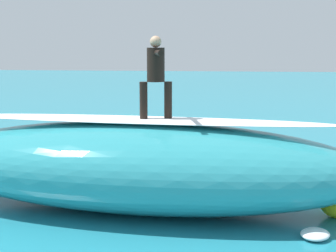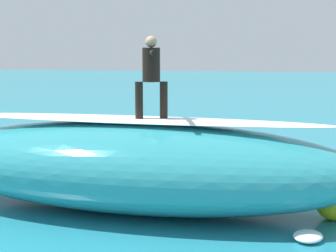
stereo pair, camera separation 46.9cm
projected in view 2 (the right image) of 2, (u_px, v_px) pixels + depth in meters
name	position (u px, v px, depth m)	size (l,w,h in m)	color
ground_plane	(168.00, 176.00, 12.82)	(120.00, 120.00, 0.00)	teal
wave_crest	(136.00, 166.00, 10.08)	(9.07, 2.95, 1.79)	teal
wave_foam_lip	(135.00, 120.00, 9.94)	(7.71, 1.03, 0.08)	white
surfboard_riding	(152.00, 120.00, 9.86)	(1.98, 0.47, 0.07)	#EAE5C6
surfer_riding	(151.00, 71.00, 9.72)	(0.62, 1.48, 1.60)	black
surfboard_paddling	(179.00, 160.00, 14.51)	(1.96, 0.56, 0.10)	silver
surfer_paddling	(175.00, 154.00, 14.40)	(1.36, 1.51, 0.33)	black
buoy_marker	(333.00, 202.00, 9.53)	(0.68, 0.68, 1.15)	yellow
foam_patch_near	(77.00, 155.00, 15.00)	(1.07, 0.81, 0.16)	white
foam_patch_mid	(308.00, 236.00, 8.53)	(0.59, 0.49, 0.15)	white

